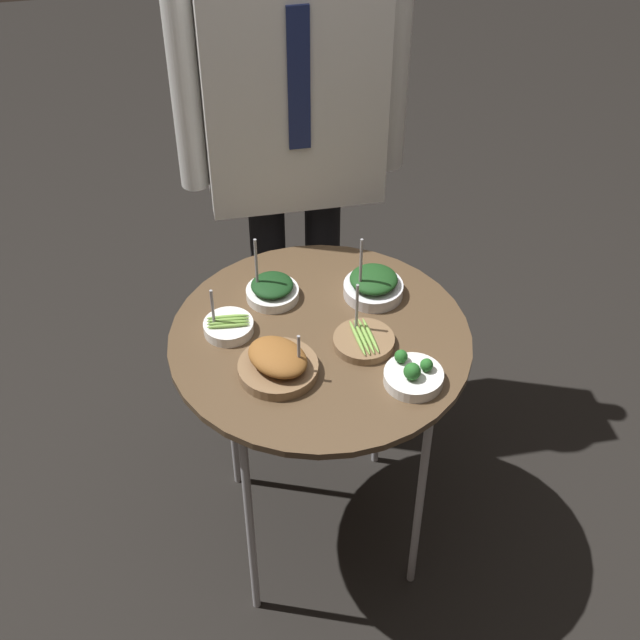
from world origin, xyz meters
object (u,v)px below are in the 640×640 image
Objects in this scene: bowl_spinach_mid_right at (272,290)px; waiter_figure at (292,114)px; serving_cart at (320,353)px; bowl_asparagus_front_right at (228,326)px; bowl_spinach_center at (373,285)px; bowl_broccoli_mid_left at (413,375)px; bowl_asparagus_far_rim at (364,340)px; bowl_roast_back_left at (278,363)px.

bowl_spinach_mid_right is 0.46m from waiter_figure.
serving_cart is 0.22m from bowl_asparagus_front_right.
serving_cart is at bearing -141.29° from bowl_spinach_center.
bowl_broccoli_mid_left is 0.15m from bowl_asparagus_far_rim.
serving_cart is at bearing 133.58° from bowl_broccoli_mid_left.
bowl_spinach_mid_right reaches higher than serving_cart.
bowl_spinach_mid_right is (0.02, 0.25, -0.01)m from bowl_roast_back_left.
bowl_asparagus_far_rim is 0.63m from waiter_figure.
bowl_spinach_mid_right is at bearing 131.41° from bowl_asparagus_far_rim.
bowl_roast_back_left is 1.47× the size of bowl_asparagus_front_right.
bowl_spinach_mid_right is (-0.26, 0.33, 0.00)m from bowl_broccoli_mid_left.
bowl_asparagus_front_right is 0.08× the size of waiter_figure.
waiter_figure is at bearing 63.68° from bowl_asparagus_front_right.
serving_cart is 0.46× the size of waiter_figure.
serving_cart is 0.26m from bowl_broccoli_mid_left.
bowl_asparagus_far_rim is at bearing -110.09° from bowl_spinach_center.
serving_cart is 0.12m from bowl_asparagus_far_rim.
bowl_broccoli_mid_left is 0.76m from waiter_figure.
serving_cart is 0.19m from bowl_spinach_mid_right.
bowl_roast_back_left reaches higher than serving_cart.
bowl_spinach_center is at bearing 39.89° from bowl_roast_back_left.
bowl_spinach_mid_right is 0.11× the size of waiter_figure.
waiter_figure is (0.23, 0.47, 0.26)m from bowl_asparagus_front_right.
waiter_figure is (0.14, 0.62, 0.25)m from bowl_roast_back_left.
bowl_broccoli_mid_left is at bearing -52.63° from bowl_spinach_mid_right.
bowl_asparagus_front_right is at bearing -116.32° from waiter_figure.
bowl_asparagus_front_right is (-0.29, 0.10, 0.00)m from bowl_asparagus_far_rim.
serving_cart is 0.21m from bowl_spinach_center.
bowl_roast_back_left reaches higher than bowl_broccoli_mid_left.
serving_cart is 5.94× the size of bowl_asparagus_front_right.
bowl_spinach_center is at bearing 69.91° from bowl_asparagus_far_rim.
serving_cart is 0.62m from waiter_figure.
bowl_asparagus_front_right is (-0.20, 0.06, 0.07)m from serving_cart.
bowl_asparagus_far_rim is (0.18, -0.20, -0.01)m from bowl_spinach_mid_right.
bowl_spinach_center reaches higher than bowl_broccoli_mid_left.
bowl_asparagus_far_rim reaches higher than serving_cart.
bowl_asparagus_front_right reaches higher than serving_cart.
serving_cart is 4.05× the size of bowl_roast_back_left.
serving_cart is 5.01× the size of bowl_asparagus_far_rim.
waiter_figure is at bearing 86.88° from serving_cart.
bowl_broccoli_mid_left is 0.42m from bowl_spinach_mid_right.
bowl_asparagus_far_rim reaches higher than bowl_asparagus_front_right.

